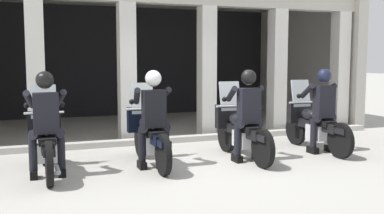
{
  "coord_description": "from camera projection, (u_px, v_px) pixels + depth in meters",
  "views": [
    {
      "loc": [
        -2.75,
        -7.24,
        1.75
      ],
      "look_at": [
        0.0,
        0.13,
        0.92
      ],
      "focal_mm": 42.07,
      "sensor_mm": 36.0,
      "label": 1
    }
  ],
  "objects": [
    {
      "name": "kerb_strip",
      "position": [
        175.0,
        139.0,
        9.57
      ],
      "size": [
        9.79,
        0.24,
        0.12
      ],
      "primitive_type": "cube",
      "color": "#B7B5AD",
      "rests_on": "ground"
    },
    {
      "name": "police_officer_far_right",
      "position": [
        323.0,
        103.0,
        8.41
      ],
      "size": [
        0.63,
        0.61,
        1.58
      ],
      "rotation": [
        0.0,
        0.0,
        0.19
      ],
      "color": "black",
      "rests_on": "ground"
    },
    {
      "name": "police_officer_center_left",
      "position": [
        153.0,
        110.0,
        7.23
      ],
      "size": [
        0.63,
        0.61,
        1.58
      ],
      "rotation": [
        0.0,
        0.0,
        0.13
      ],
      "color": "black",
      "rests_on": "ground"
    },
    {
      "name": "police_officer_center_right",
      "position": [
        248.0,
        107.0,
        7.7
      ],
      "size": [
        0.63,
        0.61,
        1.58
      ],
      "rotation": [
        0.0,
        0.0,
        0.08
      ],
      "color": "black",
      "rests_on": "ground"
    },
    {
      "name": "motorcycle_far_right",
      "position": [
        313.0,
        124.0,
        8.73
      ],
      "size": [
        0.62,
        2.04,
        1.35
      ],
      "rotation": [
        0.0,
        0.0,
        0.19
      ],
      "color": "black",
      "rests_on": "ground"
    },
    {
      "name": "motorcycle_far_left",
      "position": [
        46.0,
        141.0,
        6.94
      ],
      "size": [
        0.62,
        2.04,
        1.35
      ],
      "rotation": [
        0.0,
        0.0,
        0.05
      ],
      "color": "black",
      "rests_on": "ground"
    },
    {
      "name": "police_officer_far_left",
      "position": [
        46.0,
        115.0,
        6.63
      ],
      "size": [
        0.63,
        0.61,
        1.58
      ],
      "rotation": [
        0.0,
        0.0,
        0.05
      ],
      "color": "black",
      "rests_on": "ground"
    },
    {
      "name": "ground_plane",
      "position": [
        150.0,
        134.0,
        10.68
      ],
      "size": [
        80.0,
        80.0,
        0.0
      ],
      "primitive_type": "plane",
      "color": "#A8A59E"
    },
    {
      "name": "motorcycle_center_left",
      "position": [
        149.0,
        135.0,
        7.54
      ],
      "size": [
        0.62,
        2.04,
        1.35
      ],
      "rotation": [
        0.0,
        0.0,
        0.13
      ],
      "color": "black",
      "rests_on": "ground"
    },
    {
      "name": "station_building",
      "position": [
        139.0,
        42.0,
        12.26
      ],
      "size": [
        10.29,
        5.24,
        3.55
      ],
      "color": "black",
      "rests_on": "ground"
    },
    {
      "name": "motorcycle_center_right",
      "position": [
        240.0,
        130.0,
        8.01
      ],
      "size": [
        0.62,
        2.04,
        1.35
      ],
      "rotation": [
        0.0,
        0.0,
        0.08
      ],
      "color": "black",
      "rests_on": "ground"
    }
  ]
}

